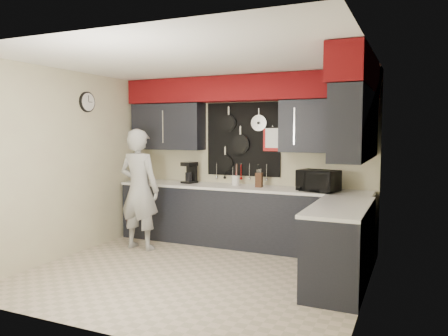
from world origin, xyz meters
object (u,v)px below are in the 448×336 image
at_px(utensil_crock, 236,180).
at_px(microwave, 318,181).
at_px(coffee_maker, 190,172).
at_px(person, 139,189).
at_px(knife_block, 259,180).

bearing_deg(utensil_crock, microwave, -5.80).
distance_m(coffee_maker, person, 0.95).
relative_size(knife_block, coffee_maker, 0.63).
bearing_deg(microwave, knife_block, -169.41).
xyz_separation_m(utensil_crock, person, (-1.21, -0.82, -0.10)).
distance_m(utensil_crock, person, 1.46).
height_order(utensil_crock, coffee_maker, coffee_maker).
relative_size(coffee_maker, person, 0.19).
height_order(knife_block, person, person).
xyz_separation_m(microwave, utensil_crock, (-1.30, 0.13, -0.07)).
bearing_deg(microwave, coffee_maker, -168.11).
xyz_separation_m(knife_block, utensil_crock, (-0.40, 0.05, -0.03)).
xyz_separation_m(coffee_maker, person, (-0.41, -0.84, -0.20)).
bearing_deg(knife_block, utensil_crock, 169.40).
relative_size(microwave, utensil_crock, 3.49).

